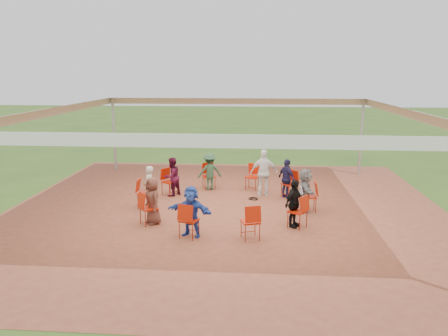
# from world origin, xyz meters

# --- Properties ---
(ground) EXTENTS (80.00, 80.00, 0.00)m
(ground) POSITION_xyz_m (0.00, 0.00, 0.00)
(ground) COLOR #315219
(ground) RESTS_ON ground
(dirt_patch) EXTENTS (13.00, 13.00, 0.00)m
(dirt_patch) POSITION_xyz_m (0.00, 0.00, 0.01)
(dirt_patch) COLOR brown
(dirt_patch) RESTS_ON ground
(tent) EXTENTS (10.33, 10.33, 3.00)m
(tent) POSITION_xyz_m (0.00, 0.00, 2.37)
(tent) COLOR #B2B2B7
(tent) RESTS_ON ground
(chair_0) EXTENTS (0.44, 0.42, 0.90)m
(chair_0) POSITION_xyz_m (2.45, 0.01, 0.45)
(chair_0) COLOR #B61B03
(chair_0) RESTS_ON ground
(chair_1) EXTENTS (0.60, 0.60, 0.90)m
(chair_1) POSITION_xyz_m (1.97, 1.45, 0.45)
(chair_1) COLOR #B61B03
(chair_1) RESTS_ON ground
(chair_2) EXTENTS (0.53, 0.55, 0.90)m
(chair_2) POSITION_xyz_m (0.74, 2.33, 0.45)
(chair_2) COLOR #B61B03
(chair_2) RESTS_ON ground
(chair_3) EXTENTS (0.54, 0.55, 0.90)m
(chair_3) POSITION_xyz_m (-0.77, 2.32, 0.45)
(chair_3) COLOR #B61B03
(chair_3) RESTS_ON ground
(chair_4) EXTENTS (0.60, 0.60, 0.90)m
(chair_4) POSITION_xyz_m (-1.99, 1.43, 0.45)
(chair_4) COLOR #B61B03
(chair_4) RESTS_ON ground
(chair_5) EXTENTS (0.44, 0.42, 0.90)m
(chair_5) POSITION_xyz_m (-2.45, -0.01, 0.45)
(chair_5) COLOR #B61B03
(chair_5) RESTS_ON ground
(chair_6) EXTENTS (0.60, 0.60, 0.90)m
(chair_6) POSITION_xyz_m (-1.97, -1.45, 0.45)
(chair_6) COLOR #B61B03
(chair_6) RESTS_ON ground
(chair_7) EXTENTS (0.53, 0.55, 0.90)m
(chair_7) POSITION_xyz_m (-0.74, -2.33, 0.45)
(chair_7) COLOR #B61B03
(chair_7) RESTS_ON ground
(chair_8) EXTENTS (0.54, 0.55, 0.90)m
(chair_8) POSITION_xyz_m (0.77, -2.32, 0.45)
(chair_8) COLOR #B61B03
(chair_8) RESTS_ON ground
(chair_9) EXTENTS (0.60, 0.60, 0.90)m
(chair_9) POSITION_xyz_m (1.99, -1.43, 0.45)
(chair_9) COLOR #B61B03
(chair_9) RESTS_ON ground
(person_seated_0) EXTENTS (0.45, 1.20, 1.29)m
(person_seated_0) POSITION_xyz_m (2.33, 0.01, 0.65)
(person_seated_0) COLOR slate
(person_seated_0) RESTS_ON ground
(person_seated_1) EXTENTS (0.76, 0.84, 1.29)m
(person_seated_1) POSITION_xyz_m (1.88, 1.38, 0.65)
(person_seated_1) COLOR #1E1C41
(person_seated_1) RESTS_ON ground
(person_seated_2) EXTENTS (0.92, 0.65, 1.29)m
(person_seated_2) POSITION_xyz_m (-0.73, 2.21, 0.65)
(person_seated_2) COLOR #26492F
(person_seated_2) RESTS_ON ground
(person_seated_3) EXTENTS (0.66, 0.72, 1.29)m
(person_seated_3) POSITION_xyz_m (-1.89, 1.36, 0.65)
(person_seated_3) COLOR #450D23
(person_seated_3) RESTS_ON ground
(person_seated_4) EXTENTS (0.31, 0.47, 1.29)m
(person_seated_4) POSITION_xyz_m (-2.33, -0.01, 0.65)
(person_seated_4) COLOR #B6B4A2
(person_seated_4) RESTS_ON ground
(person_seated_5) EXTENTS (0.66, 0.71, 1.29)m
(person_seated_5) POSITION_xyz_m (-1.88, -1.38, 0.65)
(person_seated_5) COLOR brown
(person_seated_5) RESTS_ON ground
(person_seated_6) EXTENTS (1.27, 0.79, 1.29)m
(person_seated_6) POSITION_xyz_m (-0.71, -2.22, 0.65)
(person_seated_6) COLOR #2647A9
(person_seated_6) RESTS_ON ground
(person_seated_7) EXTENTS (0.75, 0.84, 1.29)m
(person_seated_7) POSITION_xyz_m (1.89, -1.36, 0.65)
(person_seated_7) COLOR black
(person_seated_7) RESTS_ON ground
(standing_person) EXTENTS (0.95, 0.54, 1.55)m
(standing_person) POSITION_xyz_m (1.14, 1.58, 0.78)
(standing_person) COLOR white
(standing_person) RESTS_ON ground
(cable_coil) EXTENTS (0.34, 0.34, 0.03)m
(cable_coil) POSITION_xyz_m (0.81, 1.12, 0.02)
(cable_coil) COLOR black
(cable_coil) RESTS_ON ground
(laptop) EXTENTS (0.28, 0.35, 0.24)m
(laptop) POSITION_xyz_m (2.17, 0.01, 0.62)
(laptop) COLOR #B7B7BC
(laptop) RESTS_ON ground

